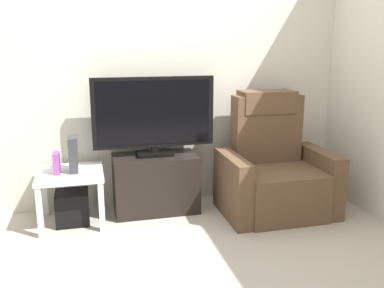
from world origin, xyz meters
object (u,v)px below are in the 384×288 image
at_px(television, 154,114).
at_px(game_console, 73,154).
at_px(recliner_armchair, 274,171).
at_px(book_upright, 57,163).
at_px(tv_stand, 156,183).
at_px(side_table, 71,180).
at_px(subwoofer_box, 72,207).

height_order(television, game_console, television).
xyz_separation_m(television, game_console, (-0.70, -0.10, -0.29)).
relative_size(recliner_armchair, game_console, 3.65).
xyz_separation_m(recliner_armchair, game_console, (-1.75, 0.17, 0.23)).
height_order(television, book_upright, television).
distance_m(television, game_console, 0.77).
relative_size(tv_stand, television, 0.70).
distance_m(tv_stand, side_table, 0.75).
height_order(recliner_armchair, book_upright, recliner_armchair).
bearing_deg(recliner_armchair, tv_stand, 155.20).
distance_m(tv_stand, book_upright, 0.89).
height_order(subwoofer_box, book_upright, book_upright).
bearing_deg(game_console, book_upright, -167.47).
distance_m(book_upright, game_console, 0.15).
relative_size(television, side_table, 2.00).
relative_size(recliner_armchair, subwoofer_box, 3.93).
height_order(subwoofer_box, game_console, game_console).
xyz_separation_m(side_table, book_upright, (-0.10, -0.02, 0.16)).
bearing_deg(book_upright, side_table, 11.31).
distance_m(tv_stand, subwoofer_box, 0.75).
height_order(tv_stand, book_upright, book_upright).
bearing_deg(recliner_armchair, side_table, 163.64).
xyz_separation_m(tv_stand, game_console, (-0.70, -0.08, 0.34)).
xyz_separation_m(television, recliner_armchair, (1.05, -0.27, -0.52)).
height_order(recliner_armchair, game_console, recliner_armchair).
bearing_deg(subwoofer_box, tv_stand, 7.25).
xyz_separation_m(side_table, subwoofer_box, (0.00, -0.00, -0.25)).
distance_m(recliner_armchair, side_table, 1.79).
distance_m(side_table, game_console, 0.22).
height_order(television, recliner_armchair, television).
distance_m(television, subwoofer_box, 1.06).
bearing_deg(television, tv_stand, -90.00).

